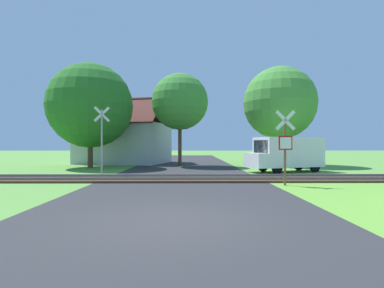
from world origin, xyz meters
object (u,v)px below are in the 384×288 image
Objects in this scene: house at (125,142)px; crossing_sign_far at (102,136)px; tree_left at (90,106)px; tree_center at (180,102)px; stop_sign_near at (285,144)px; tree_right at (280,103)px; mail_truck at (286,153)px.

crossing_sign_far is at bearing -70.86° from house.
tree_left is 7.02m from tree_center.
stop_sign_near is 13.07m from tree_center.
crossing_sign_far is 0.47× the size of tree_right.
tree_right reaches higher than mail_truck.
tree_right is at bearing -1.26° from house.
tree_center is at bearing -175.00° from tree_right.
tree_right is 7.31m from mail_truck.
tree_right is at bearing -32.17° from mail_truck.
tree_center is 8.45m from tree_right.
tree_center is (5.42, -4.23, 3.22)m from house.
tree_center is (6.86, 1.37, 0.50)m from tree_left.
mail_truck is at bearing -1.04° from crossing_sign_far.
house is 1.10× the size of tree_right.
house is 1.76× the size of mail_truck.
house reaches higher than crossing_sign_far.
tree_left is (-11.76, 10.24, 2.95)m from stop_sign_near.
house is 1.15× the size of tree_left.
mail_truck is (7.04, -5.20, -4.03)m from tree_center.
crossing_sign_far is at bearing -26.25° from stop_sign_near.
tree_left is 0.96× the size of tree_right.
crossing_sign_far is (-9.03, 3.89, 0.43)m from stop_sign_near.
house is (-10.33, 15.85, 0.24)m from stop_sign_near.
mail_truck is at bearing -111.38° from stop_sign_near.
tree_center is 1.45× the size of mail_truck.
crossing_sign_far reaches higher than stop_sign_near.
tree_center is at bearing 48.12° from crossing_sign_far.
crossing_sign_far is at bearing -145.98° from tree_right.
mail_truck is at bearing -15.37° from tree_left.
tree_left is 15.43m from tree_right.
house is at bearing 82.40° from crossing_sign_far.
stop_sign_near is 0.43× the size of tree_center.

